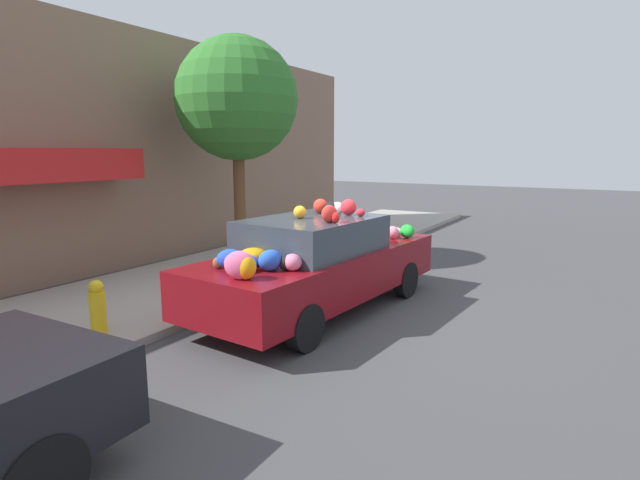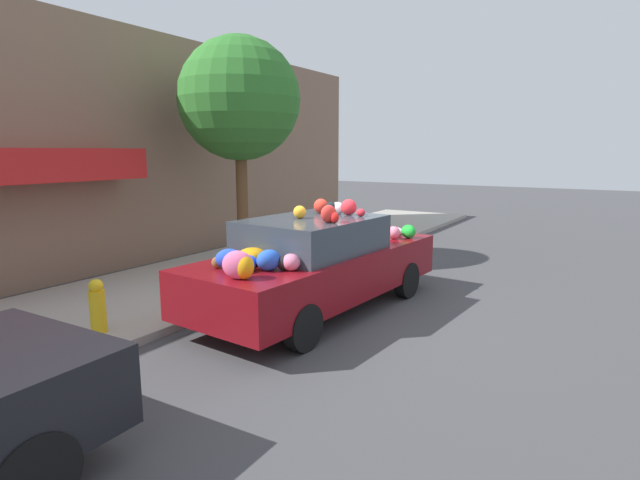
% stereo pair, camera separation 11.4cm
% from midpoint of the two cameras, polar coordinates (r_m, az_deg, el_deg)
% --- Properties ---
extents(ground_plane, '(60.00, 60.00, 0.00)m').
position_cam_midpoint_polar(ground_plane, '(7.73, -0.70, -7.96)').
color(ground_plane, '#424244').
extents(sidewalk_curb, '(24.00, 3.20, 0.11)m').
position_cam_midpoint_polar(sidewalk_curb, '(9.36, -14.95, -4.72)').
color(sidewalk_curb, '#9E998E').
rests_on(sidewalk_curb, ground).
extents(building_facade, '(18.00, 1.20, 4.88)m').
position_cam_midpoint_polar(building_facade, '(10.71, -24.35, 9.35)').
color(building_facade, '#846651').
rests_on(building_facade, ground).
extents(street_tree, '(2.48, 2.48, 4.57)m').
position_cam_midpoint_polar(street_tree, '(10.64, -9.79, 15.51)').
color(street_tree, brown).
rests_on(street_tree, sidewalk_curb).
extents(fire_hydrant, '(0.20, 0.20, 0.70)m').
position_cam_midpoint_polar(fire_hydrant, '(6.95, -24.51, -7.01)').
color(fire_hydrant, gold).
rests_on(fire_hydrant, sidewalk_curb).
extents(art_car, '(4.61, 1.99, 1.68)m').
position_cam_midpoint_polar(art_car, '(7.46, -0.68, -2.62)').
color(art_car, maroon).
rests_on(art_car, ground).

